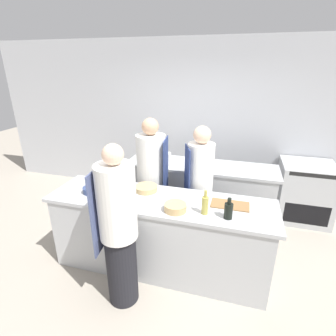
# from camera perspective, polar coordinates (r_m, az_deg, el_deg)

# --- Properties ---
(ground_plane) EXTENTS (16.00, 16.00, 0.00)m
(ground_plane) POSITION_cam_1_polar(r_m,az_deg,el_deg) (3.53, -1.66, -20.26)
(ground_plane) COLOR #A89E8E
(wall_back) EXTENTS (8.00, 0.06, 2.80)m
(wall_back) POSITION_cam_1_polar(r_m,az_deg,el_deg) (4.80, 5.94, 9.95)
(wall_back) COLOR silver
(wall_back) RESTS_ON ground_plane
(prep_counter) EXTENTS (2.60, 0.72, 0.93)m
(prep_counter) POSITION_cam_1_polar(r_m,az_deg,el_deg) (3.24, -1.75, -14.08)
(prep_counter) COLOR #B7BABC
(prep_counter) RESTS_ON ground_plane
(pass_counter) EXTENTS (2.30, 0.65, 0.93)m
(pass_counter) POSITION_cam_1_polar(r_m,az_deg,el_deg) (4.22, 6.81, -5.22)
(pass_counter) COLOR #B7BABC
(pass_counter) RESTS_ON ground_plane
(oven_range) EXTENTS (0.79, 0.74, 0.93)m
(oven_range) POSITION_cam_1_polar(r_m,az_deg,el_deg) (4.74, 27.52, -4.57)
(oven_range) COLOR #B7BABC
(oven_range) RESTS_ON ground_plane
(chef_at_prep_near) EXTENTS (0.40, 0.38, 1.73)m
(chef_at_prep_near) POSITION_cam_1_polar(r_m,az_deg,el_deg) (2.65, -10.71, -13.08)
(chef_at_prep_near) COLOR black
(chef_at_prep_near) RESTS_ON ground_plane
(chef_at_stove) EXTENTS (0.42, 0.40, 1.73)m
(chef_at_stove) POSITION_cam_1_polar(r_m,az_deg,el_deg) (3.63, -3.54, -2.80)
(chef_at_stove) COLOR black
(chef_at_stove) RESTS_ON ground_plane
(chef_at_pass_far) EXTENTS (0.40, 0.39, 1.67)m
(chef_at_pass_far) POSITION_cam_1_polar(r_m,az_deg,el_deg) (3.49, 6.84, -4.32)
(chef_at_pass_far) COLOR black
(chef_at_pass_far) RESTS_ON ground_plane
(bottle_olive_oil) EXTENTS (0.09, 0.09, 0.21)m
(bottle_olive_oil) POSITION_cam_1_polar(r_m,az_deg,el_deg) (3.07, -9.83, -4.66)
(bottle_olive_oil) COLOR #2D5175
(bottle_olive_oil) RESTS_ON prep_counter
(bottle_vinegar) EXTENTS (0.07, 0.07, 0.26)m
(bottle_vinegar) POSITION_cam_1_polar(r_m,az_deg,el_deg) (2.70, 8.05, -7.90)
(bottle_vinegar) COLOR #B2A84C
(bottle_vinegar) RESTS_ON prep_counter
(bottle_wine) EXTENTS (0.09, 0.09, 0.22)m
(bottle_wine) POSITION_cam_1_polar(r_m,az_deg,el_deg) (2.68, 13.03, -8.97)
(bottle_wine) COLOR black
(bottle_wine) RESTS_ON prep_counter
(bowl_mixing_large) EXTENTS (0.20, 0.20, 0.07)m
(bowl_mixing_large) POSITION_cam_1_polar(r_m,az_deg,el_deg) (3.26, -16.34, -4.56)
(bowl_mixing_large) COLOR navy
(bowl_mixing_large) RESTS_ON prep_counter
(bowl_prep_small) EXTENTS (0.26, 0.26, 0.06)m
(bowl_prep_small) POSITION_cam_1_polar(r_m,az_deg,el_deg) (3.29, -11.15, -3.94)
(bowl_prep_small) COLOR tan
(bowl_prep_small) RESTS_ON prep_counter
(bowl_ceramic_blue) EXTENTS (0.27, 0.27, 0.06)m
(bowl_ceramic_blue) POSITION_cam_1_polar(r_m,az_deg,el_deg) (3.19, -4.76, -4.42)
(bowl_ceramic_blue) COLOR tan
(bowl_ceramic_blue) RESTS_ON prep_counter
(bowl_wooden_salad) EXTENTS (0.24, 0.24, 0.08)m
(bowl_wooden_salad) POSITION_cam_1_polar(r_m,az_deg,el_deg) (2.76, 1.61, -8.54)
(bowl_wooden_salad) COLOR tan
(bowl_wooden_salad) RESTS_ON prep_counter
(cutting_board) EXTENTS (0.41, 0.22, 0.01)m
(cutting_board) POSITION_cam_1_polar(r_m,az_deg,el_deg) (2.95, 13.35, -7.79)
(cutting_board) COLOR olive
(cutting_board) RESTS_ON prep_counter
(stockpot) EXTENTS (0.24, 0.24, 0.18)m
(stockpot) POSITION_cam_1_polar(r_m,az_deg,el_deg) (3.99, -1.05, 2.02)
(stockpot) COLOR #B7BABC
(stockpot) RESTS_ON pass_counter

